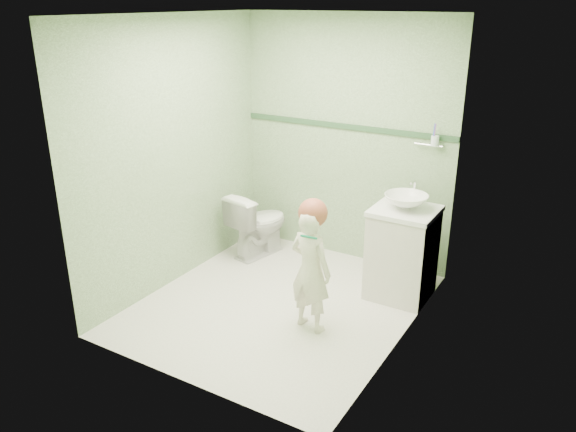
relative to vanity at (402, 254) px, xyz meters
The scene contains 12 objects.
ground 1.16m from the vanity, 140.19° to the right, with size 2.50×2.50×0.00m, color beige.
room_shell 1.35m from the vanity, 140.19° to the right, with size 2.50×2.54×2.40m.
trim_stripe 1.38m from the vanity, 147.36° to the left, with size 2.20×0.02×0.05m, color #2F5232.
vanity is the anchor object (origin of this frame).
counter 0.41m from the vanity, ahead, with size 0.54×0.52×0.04m, color white.
basin 0.49m from the vanity, ahead, with size 0.37×0.37×0.13m, color white.
faucet 0.60m from the vanity, 90.00° to the left, with size 0.03×0.13×0.18m.
cup_holder 1.05m from the vanity, 83.83° to the left, with size 0.26×0.07×0.21m.
toilet 1.58m from the vanity, behind, with size 0.38×0.66×0.68m, color white.
toddler 0.99m from the vanity, 116.48° to the right, with size 0.37×0.24×1.02m, color beige.
hair_cap 1.13m from the vanity, 117.14° to the right, with size 0.23×0.23×0.23m, color #9E4D37.
teal_toothbrush 1.18m from the vanity, 110.84° to the right, with size 0.11×0.14×0.08m.
Camera 1 is at (2.29, -3.71, 2.51)m, focal length 35.38 mm.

